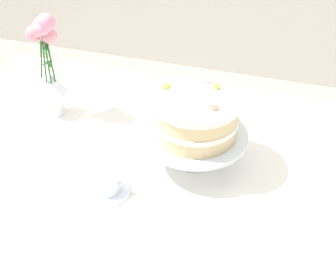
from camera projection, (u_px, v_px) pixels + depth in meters
dining_table at (149, 200)px, 1.44m from camera, size 1.40×1.00×0.74m
linen_napkin at (194, 161)px, 1.44m from camera, size 0.35×0.35×0.00m
cake_stand at (195, 138)px, 1.39m from camera, size 0.29×0.29×0.10m
layer_cake at (196, 116)px, 1.34m from camera, size 0.23×0.23×0.12m
flower_vase at (48, 63)px, 1.53m from camera, size 0.10×0.10×0.34m
teacup at (106, 184)px, 1.33m from camera, size 0.13×0.13×0.06m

